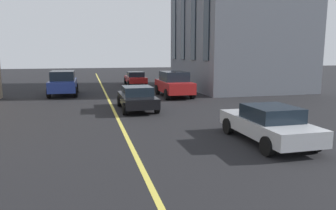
% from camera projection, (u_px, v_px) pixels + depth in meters
% --- Properties ---
extents(lane_centre_line, '(80.00, 0.16, 0.01)m').
position_uv_depth(lane_centre_line, '(123.00, 129.00, 13.68)').
color(lane_centre_line, '#D8C64C').
rests_on(lane_centre_line, ground_plane).
extents(car_silver_oncoming, '(4.40, 1.95, 1.37)m').
position_uv_depth(car_silver_oncoming, '(268.00, 124.00, 11.48)').
color(car_silver_oncoming, '#B7BABF').
rests_on(car_silver_oncoming, ground_plane).
extents(car_red_parked_b, '(4.40, 1.95, 1.37)m').
position_uv_depth(car_red_parked_b, '(135.00, 78.00, 32.72)').
color(car_red_parked_b, '#B21E1E').
rests_on(car_red_parked_b, ground_plane).
extents(car_red_parked_a, '(4.70, 2.14, 1.88)m').
position_uv_depth(car_red_parked_a, '(174.00, 84.00, 23.78)').
color(car_red_parked_a, '#B21E1E').
rests_on(car_red_parked_a, ground_plane).
extents(car_black_near, '(4.40, 1.95, 1.37)m').
position_uv_depth(car_black_near, '(137.00, 98.00, 18.20)').
color(car_black_near, black).
rests_on(car_black_near, ground_plane).
extents(car_blue_far, '(4.70, 2.14, 1.88)m').
position_uv_depth(car_blue_far, '(63.00, 83.00, 24.64)').
color(car_blue_far, navy).
rests_on(car_blue_far, ground_plane).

